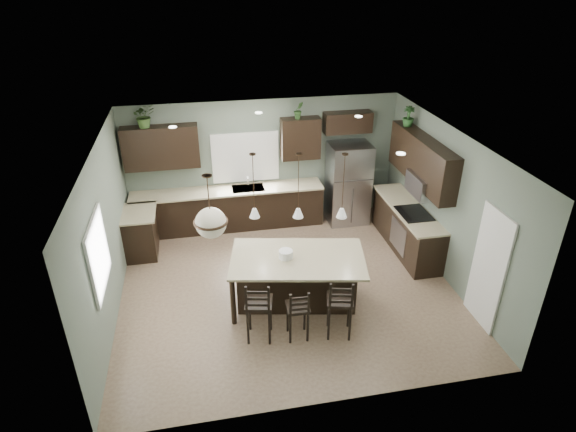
% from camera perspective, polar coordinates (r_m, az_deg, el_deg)
% --- Properties ---
extents(ground, '(6.00, 6.00, 0.00)m').
position_cam_1_polar(ground, '(9.06, -0.14, -8.23)').
color(ground, '#9E8466').
rests_on(ground, ground).
extents(pantry_door, '(0.04, 0.82, 2.04)m').
position_cam_1_polar(pantry_door, '(8.33, 22.66, -5.80)').
color(pantry_door, white).
rests_on(pantry_door, ground).
extents(window_back, '(1.35, 0.02, 1.00)m').
position_cam_1_polar(window_back, '(10.67, -5.08, 6.97)').
color(window_back, white).
rests_on(window_back, room_shell).
extents(window_left, '(0.02, 1.10, 1.00)m').
position_cam_1_polar(window_left, '(7.60, -21.66, -4.25)').
color(window_left, white).
rests_on(window_left, room_shell).
extents(left_return_cabs, '(0.60, 0.90, 0.90)m').
position_cam_1_polar(left_return_cabs, '(10.23, -17.04, -2.01)').
color(left_return_cabs, black).
rests_on(left_return_cabs, ground).
extents(left_return_countertop, '(0.66, 0.96, 0.04)m').
position_cam_1_polar(left_return_countertop, '(10.01, -17.30, 0.33)').
color(left_return_countertop, beige).
rests_on(left_return_countertop, left_return_cabs).
extents(back_lower_cabs, '(4.20, 0.60, 0.90)m').
position_cam_1_polar(back_lower_cabs, '(10.82, -7.03, 0.80)').
color(back_lower_cabs, black).
rests_on(back_lower_cabs, ground).
extents(back_countertop, '(4.20, 0.66, 0.04)m').
position_cam_1_polar(back_countertop, '(10.60, -7.17, 3.01)').
color(back_countertop, beige).
rests_on(back_countertop, back_lower_cabs).
extents(sink_inset, '(0.70, 0.45, 0.01)m').
position_cam_1_polar(sink_inset, '(10.63, -4.75, 3.30)').
color(sink_inset, gray).
rests_on(sink_inset, back_countertop).
extents(faucet, '(0.02, 0.02, 0.28)m').
position_cam_1_polar(faucet, '(10.54, -4.77, 3.95)').
color(faucet, silver).
rests_on(faucet, back_countertop).
extents(back_upper_left, '(1.55, 0.34, 0.90)m').
position_cam_1_polar(back_upper_left, '(10.37, -14.81, 7.87)').
color(back_upper_left, black).
rests_on(back_upper_left, room_shell).
extents(back_upper_right, '(0.85, 0.34, 0.90)m').
position_cam_1_polar(back_upper_right, '(10.57, 1.48, 9.17)').
color(back_upper_right, black).
rests_on(back_upper_right, room_shell).
extents(fridge_header, '(1.05, 0.34, 0.45)m').
position_cam_1_polar(fridge_header, '(10.74, 7.08, 10.97)').
color(fridge_header, black).
rests_on(fridge_header, room_shell).
extents(right_lower_cabs, '(0.60, 2.35, 0.90)m').
position_cam_1_polar(right_lower_cabs, '(10.28, 13.86, -1.42)').
color(right_lower_cabs, black).
rests_on(right_lower_cabs, ground).
extents(right_countertop, '(0.66, 2.35, 0.04)m').
position_cam_1_polar(right_countertop, '(10.05, 14.06, 0.90)').
color(right_countertop, beige).
rests_on(right_countertop, right_lower_cabs).
extents(cooktop, '(0.58, 0.75, 0.02)m').
position_cam_1_polar(cooktop, '(9.82, 14.71, 0.32)').
color(cooktop, black).
rests_on(cooktop, right_countertop).
extents(wall_oven_front, '(0.01, 0.72, 0.60)m').
position_cam_1_polar(wall_oven_front, '(9.94, 12.88, -2.36)').
color(wall_oven_front, gray).
rests_on(wall_oven_front, right_lower_cabs).
extents(right_upper_cabs, '(0.34, 2.35, 0.90)m').
position_cam_1_polar(right_upper_cabs, '(9.71, 15.57, 6.40)').
color(right_upper_cabs, black).
rests_on(right_upper_cabs, room_shell).
extents(microwave, '(0.40, 0.75, 0.40)m').
position_cam_1_polar(microwave, '(9.61, 15.68, 3.56)').
color(microwave, gray).
rests_on(microwave, right_upper_cabs).
extents(refrigerator, '(0.90, 0.74, 1.85)m').
position_cam_1_polar(refrigerator, '(10.93, 7.14, 3.85)').
color(refrigerator, '#9C9CA4').
rests_on(refrigerator, ground).
extents(kitchen_island, '(2.46, 1.69, 0.92)m').
position_cam_1_polar(kitchen_island, '(8.41, 1.12, -7.61)').
color(kitchen_island, black).
rests_on(kitchen_island, ground).
extents(serving_dish, '(0.24, 0.24, 0.14)m').
position_cam_1_polar(serving_dish, '(8.11, -0.27, -4.55)').
color(serving_dish, white).
rests_on(serving_dish, kitchen_island).
extents(bar_stool_left, '(0.49, 0.49, 1.12)m').
position_cam_1_polar(bar_stool_left, '(7.64, -3.46, -10.94)').
color(bar_stool_left, black).
rests_on(bar_stool_left, ground).
extents(bar_stool_center, '(0.37, 0.37, 0.96)m').
position_cam_1_polar(bar_stool_center, '(7.69, 1.16, -11.36)').
color(bar_stool_center, black).
rests_on(bar_stool_center, ground).
extents(bar_stool_right, '(0.50, 0.50, 1.11)m').
position_cam_1_polar(bar_stool_right, '(7.74, 6.14, -10.54)').
color(bar_stool_right, black).
rests_on(bar_stool_right, ground).
extents(pendant_left, '(0.17, 0.17, 1.10)m').
position_cam_1_polar(pendant_left, '(7.53, -4.10, 3.55)').
color(pendant_left, white).
rests_on(pendant_left, room_shell).
extents(pendant_center, '(0.17, 0.17, 1.10)m').
position_cam_1_polar(pendant_center, '(7.51, 1.24, 3.55)').
color(pendant_center, white).
rests_on(pendant_center, room_shell).
extents(pendant_right, '(0.17, 0.17, 1.10)m').
position_cam_1_polar(pendant_right, '(7.56, 6.57, 3.53)').
color(pendant_right, white).
rests_on(pendant_right, room_shell).
extents(chandelier, '(0.49, 0.49, 0.98)m').
position_cam_1_polar(chandelier, '(6.83, -9.30, 1.11)').
color(chandelier, beige).
rests_on(chandelier, room_shell).
extents(plant_back_left, '(0.53, 0.49, 0.48)m').
position_cam_1_polar(plant_back_left, '(10.16, -16.72, 11.31)').
color(plant_back_left, '#345224').
rests_on(plant_back_left, back_upper_left).
extents(plant_back_right, '(0.23, 0.20, 0.37)m').
position_cam_1_polar(plant_back_right, '(10.34, 1.26, 12.43)').
color(plant_back_right, '#2E5425').
rests_on(plant_back_right, back_upper_right).
extents(plant_right_wall, '(0.29, 0.29, 0.41)m').
position_cam_1_polar(plant_right_wall, '(10.12, 14.09, 11.38)').
color(plant_right_wall, '#265324').
rests_on(plant_right_wall, right_upper_cabs).
extents(room_shell, '(6.00, 6.00, 6.00)m').
position_cam_1_polar(room_shell, '(8.18, -0.15, 1.43)').
color(room_shell, slate).
rests_on(room_shell, ground).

